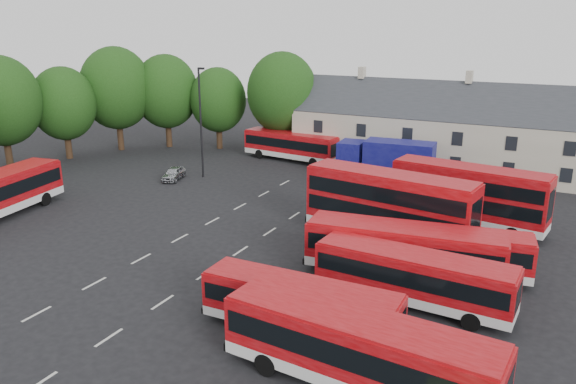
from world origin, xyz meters
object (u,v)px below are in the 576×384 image
object	(u,v)px
box_truck	(387,159)
silver_car	(174,173)
bus_dd_south	(389,202)
bus_row_a	(358,347)
lamppost	(201,120)

from	to	relation	value
box_truck	silver_car	bearing A→B (deg)	-158.77
bus_dd_south	box_truck	xyz separation A→B (m)	(-4.76, 14.67, -0.55)
box_truck	silver_car	xyz separation A→B (m)	(-18.37, -8.84, -1.59)
bus_row_a	lamppost	world-z (taller)	lamppost
bus_dd_south	lamppost	world-z (taller)	lamppost
box_truck	silver_car	distance (m)	20.45
lamppost	bus_row_a	bearing A→B (deg)	-44.41
bus_dd_south	box_truck	size ratio (longest dim) A/B	1.32
bus_row_a	lamppost	xyz separation A→B (m)	(-25.06, 24.55, 3.67)
lamppost	box_truck	bearing A→B (deg)	22.29
box_truck	lamppost	distance (m)	18.07
bus_row_a	box_truck	world-z (taller)	box_truck
bus_dd_south	silver_car	xyz separation A→B (m)	(-23.13, 5.82, -2.14)
bus_row_a	lamppost	distance (m)	35.28
silver_car	bus_dd_south	bearing A→B (deg)	-31.13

